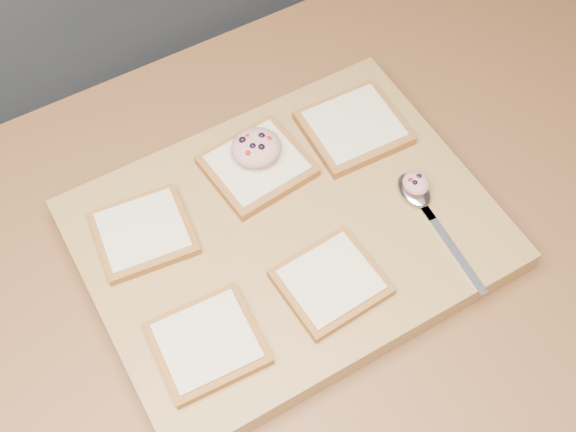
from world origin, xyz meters
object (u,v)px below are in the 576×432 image
object	(u,v)px
cutting_board	(288,235)
tuna_salad_dollop	(256,147)
bread_far_center	(257,166)
spoon	(420,199)

from	to	relation	value
cutting_board	tuna_salad_dollop	xyz separation A→B (m)	(0.01, 0.11, 0.05)
cutting_board	bread_far_center	distance (m)	0.10
bread_far_center	spoon	world-z (taller)	bread_far_center
tuna_salad_dollop	bread_far_center	bearing A→B (deg)	-116.16
cutting_board	bread_far_center	size ratio (longest dim) A/B	3.74
tuna_salad_dollop	spoon	xyz separation A→B (m)	(0.15, -0.16, -0.03)
cutting_board	spoon	world-z (taller)	spoon
cutting_board	bread_far_center	xyz separation A→B (m)	(0.01, 0.10, 0.03)
bread_far_center	tuna_salad_dollop	size ratio (longest dim) A/B	2.03
tuna_salad_dollop	spoon	distance (m)	0.22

